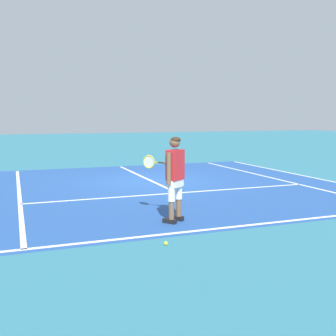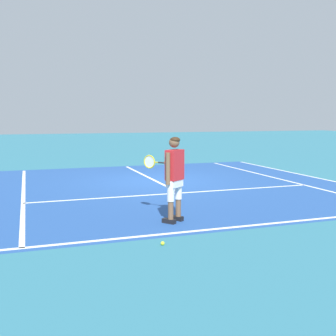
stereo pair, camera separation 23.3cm
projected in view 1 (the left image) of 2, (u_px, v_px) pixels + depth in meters
ground_plane at (151, 181)px, 13.47m from camera, size 80.00×80.00×0.00m
court_inner_surface at (161, 185)px, 12.61m from camera, size 10.98×10.44×0.00m
line_baseline at (247, 225)px, 7.95m from camera, size 10.98×0.10×0.01m
line_service at (177, 193)px, 11.33m from camera, size 8.23×0.10×0.01m
line_centre_service at (143, 177)px, 14.30m from camera, size 0.10×6.40×0.01m
line_singles_left at (19, 194)px, 11.17m from camera, size 0.10×10.04×0.01m
line_singles_right at (273, 178)px, 14.06m from camera, size 0.10×10.04×0.01m
line_doubles_right at (306, 176)px, 14.54m from camera, size 0.10×10.04×0.01m
tennis_player at (174, 173)px, 8.11m from camera, size 0.63×1.20×1.71m
tennis_ball_near_feet at (166, 243)px, 6.72m from camera, size 0.07×0.07×0.07m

